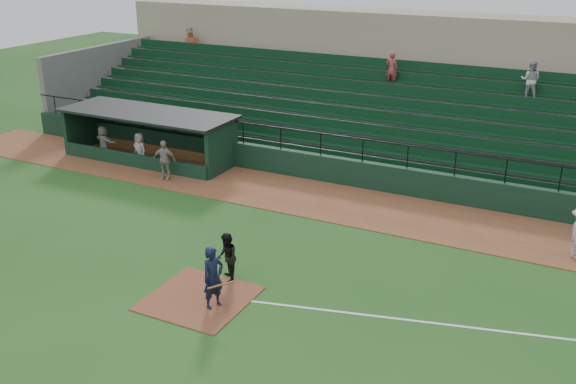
% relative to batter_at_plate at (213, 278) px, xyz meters
% --- Properties ---
extents(ground, '(90.00, 90.00, 0.00)m').
position_rel_batter_at_plate_xyz_m(ground, '(-0.68, 1.19, -0.98)').
color(ground, '#204E19').
rests_on(ground, ground).
extents(warning_track, '(40.00, 4.00, 0.03)m').
position_rel_batter_at_plate_xyz_m(warning_track, '(-0.68, 9.19, -0.97)').
color(warning_track, brown).
rests_on(warning_track, ground).
extents(home_plate_dirt, '(3.00, 3.00, 0.03)m').
position_rel_batter_at_plate_xyz_m(home_plate_dirt, '(-0.68, 0.19, -0.97)').
color(home_plate_dirt, brown).
rests_on(home_plate_dirt, ground).
extents(foul_line, '(17.49, 4.44, 0.01)m').
position_rel_batter_at_plate_xyz_m(foul_line, '(7.32, 2.39, -0.98)').
color(foul_line, white).
rests_on(foul_line, ground).
extents(stadium_structure, '(38.00, 13.08, 6.40)m').
position_rel_batter_at_plate_xyz_m(stadium_structure, '(-0.67, 17.65, 1.32)').
color(stadium_structure, black).
rests_on(stadium_structure, ground).
extents(dugout, '(8.90, 3.20, 2.42)m').
position_rel_batter_at_plate_xyz_m(dugout, '(-10.43, 10.75, 0.35)').
color(dugout, black).
rests_on(dugout, ground).
extents(batter_at_plate, '(1.14, 0.83, 1.96)m').
position_rel_batter_at_plate_xyz_m(batter_at_plate, '(0.00, 0.00, 0.00)').
color(batter_at_plate, black).
rests_on(batter_at_plate, ground).
extents(umpire, '(0.97, 1.01, 1.63)m').
position_rel_batter_at_plate_xyz_m(umpire, '(-0.50, 1.55, -0.16)').
color(umpire, black).
rests_on(umpire, ground).
extents(dugout_player_a, '(1.15, 0.74, 1.82)m').
position_rel_batter_at_plate_xyz_m(dugout_player_a, '(-7.99, 8.27, -0.04)').
color(dugout_player_a, gray).
rests_on(dugout_player_a, warning_track).
extents(dugout_player_b, '(0.92, 0.73, 1.65)m').
position_rel_batter_at_plate_xyz_m(dugout_player_b, '(-10.12, 9.22, -0.13)').
color(dugout_player_b, '#99938F').
rests_on(dugout_player_b, warning_track).
extents(dugout_player_c, '(1.63, 0.88, 1.67)m').
position_rel_batter_at_plate_xyz_m(dugout_player_c, '(-12.50, 9.38, -0.11)').
color(dugout_player_c, '#9B9691').
rests_on(dugout_player_c, warning_track).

